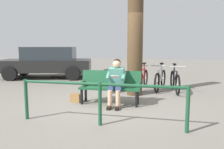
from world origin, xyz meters
name	(u,v)px	position (x,y,z in m)	size (l,w,h in m)	color
ground_plane	(106,105)	(0.00, 0.00, 0.00)	(40.00, 40.00, 0.00)	slate
bench	(110,85)	(-0.07, -0.17, 0.51)	(1.60, 0.49, 0.87)	#194C2D
person_reading	(116,80)	(-0.25, -0.01, 0.66)	(0.49, 0.77, 1.20)	#4C8C7A
handbag	(76,98)	(0.87, -0.10, 0.12)	(0.30, 0.14, 0.24)	olive
tree_trunk	(135,33)	(-0.60, -1.36, 1.93)	(0.47, 0.47, 3.85)	#4C3823
litter_bin	(110,81)	(0.21, -1.52, 0.38)	(0.42, 0.42, 0.77)	slate
bicycle_green	(175,81)	(-1.88, -2.03, 0.36)	(0.48, 1.68, 0.94)	black
bicycle_red	(160,80)	(-1.41, -2.26, 0.36)	(0.55, 1.65, 0.94)	black
bicycle_orange	(143,79)	(-0.82, -2.21, 0.36)	(0.48, 1.67, 0.94)	black
railing_fence	(100,95)	(-0.21, 1.49, 0.60)	(3.28, 0.20, 0.85)	#194C2D
parked_car	(47,62)	(3.83, -4.26, 0.77)	(4.51, 2.76, 1.47)	black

